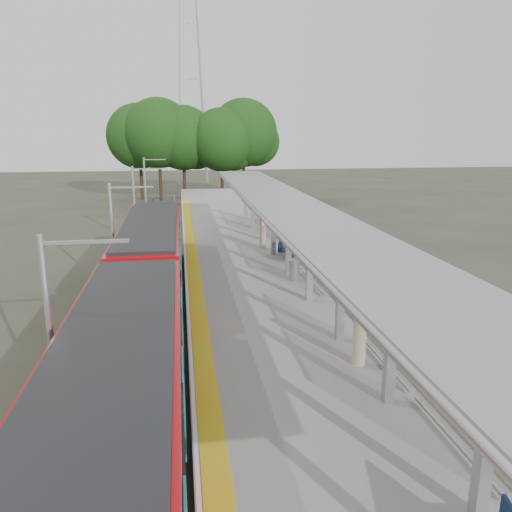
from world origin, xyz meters
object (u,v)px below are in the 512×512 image
(bench_far, at_px, (282,248))
(train, at_px, (142,300))
(info_pillar_far, at_px, (263,234))
(info_pillar_near, at_px, (359,340))
(litter_bin, at_px, (294,270))
(bench_mid, at_px, (291,253))

(bench_far, bearing_deg, train, -105.62)
(info_pillar_far, bearing_deg, info_pillar_near, -109.11)
(train, bearing_deg, litter_bin, 37.35)
(info_pillar_near, bearing_deg, bench_mid, 103.60)
(bench_far, height_order, info_pillar_far, info_pillar_far)
(bench_far, bearing_deg, info_pillar_far, 129.15)
(bench_mid, distance_m, bench_far, 1.16)
(bench_far, relative_size, info_pillar_near, 0.80)
(bench_far, height_order, info_pillar_near, info_pillar_near)
(train, relative_size, litter_bin, 28.09)
(bench_mid, distance_m, litter_bin, 3.48)
(train, bearing_deg, bench_far, 54.19)
(train, distance_m, info_pillar_far, 13.21)
(bench_mid, relative_size, info_pillar_near, 0.78)
(bench_mid, xyz_separation_m, info_pillar_near, (-0.63, -12.12, 0.29))
(info_pillar_far, height_order, litter_bin, info_pillar_far)
(bench_mid, xyz_separation_m, info_pillar_far, (-0.98, 3.29, 0.35))
(train, bearing_deg, info_pillar_far, 62.30)
(info_pillar_near, bearing_deg, bench_far, 104.88)
(info_pillar_near, bearing_deg, info_pillar_far, 107.87)
(info_pillar_far, distance_m, litter_bin, 6.74)
(bench_far, distance_m, info_pillar_far, 2.31)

